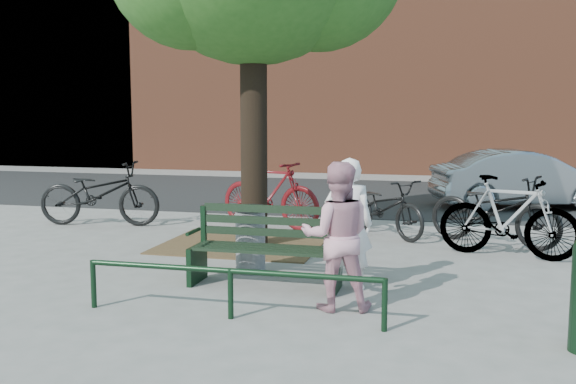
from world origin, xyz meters
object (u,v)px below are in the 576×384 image
(park_bench, at_px, (267,245))
(person_left, at_px, (348,224))
(bicycle_c, at_px, (384,207))
(person_right, at_px, (337,236))
(parked_car, at_px, (524,179))
(litter_bin, at_px, (250,239))

(park_bench, height_order, person_left, person_left)
(park_bench, xyz_separation_m, bicycle_c, (1.04, 3.36, -0.00))
(person_left, distance_m, person_right, 0.77)
(bicycle_c, height_order, parked_car, parked_car)
(park_bench, xyz_separation_m, parked_car, (3.58, 7.16, 0.14))
(person_right, relative_size, parked_car, 0.41)
(litter_bin, distance_m, bicycle_c, 3.15)
(person_left, xyz_separation_m, litter_bin, (-1.32, 0.47, -0.33))
(park_bench, distance_m, person_right, 1.22)
(person_right, bearing_deg, bicycle_c, -103.63)
(litter_bin, relative_size, parked_car, 0.23)
(person_right, distance_m, litter_bin, 1.84)
(person_left, relative_size, bicycle_c, 0.83)
(parked_car, bearing_deg, person_right, 144.27)
(person_left, height_order, litter_bin, person_left)
(bicycle_c, bearing_deg, person_left, -139.45)
(bicycle_c, distance_m, parked_car, 4.58)
(litter_bin, bearing_deg, park_bench, -55.88)
(litter_bin, xyz_separation_m, parked_car, (3.95, 6.62, 0.19))
(parked_car, bearing_deg, person_left, 142.41)
(park_bench, distance_m, parked_car, 8.01)
(person_right, relative_size, litter_bin, 1.80)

